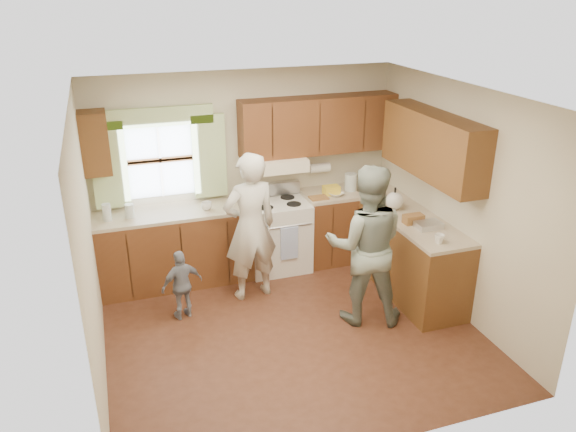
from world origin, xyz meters
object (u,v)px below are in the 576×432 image
object	(u,v)px
woman_left	(250,227)
child	(182,285)
woman_right	(365,245)
stove	(277,234)

from	to	relation	value
woman_left	child	xyz separation A→B (m)	(-0.84, -0.22, -0.47)
woman_left	woman_right	bearing A→B (deg)	131.19
woman_right	stove	bearing A→B (deg)	-49.72
woman_left	stove	bearing A→B (deg)	-139.11
stove	child	bearing A→B (deg)	-148.83
woman_right	child	bearing A→B (deg)	1.54
stove	woman_right	distance (m)	1.59
woman_right	child	xyz separation A→B (m)	(-1.86, 0.64, -0.48)
woman_left	child	distance (m)	0.99
stove	child	world-z (taller)	stove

